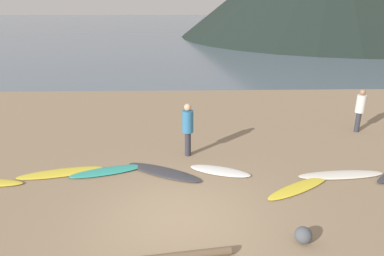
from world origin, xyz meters
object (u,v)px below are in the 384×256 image
(surfboard_4, at_px, (220,171))
(surfboard_6, at_px, (341,175))
(person_1, at_px, (360,107))
(surfboard_5, at_px, (299,188))
(surfboard_2, at_px, (107,171))
(person_0, at_px, (188,126))
(driftwood_log, at_px, (179,256))
(surfboard_3, at_px, (164,172))
(surfboard_1, at_px, (61,173))
(beach_rock_near, at_px, (303,235))

(surfboard_4, xyz_separation_m, surfboard_6, (3.62, -0.36, 0.00))
(person_1, bearing_deg, surfboard_5, -144.22)
(surfboard_2, height_order, surfboard_4, surfboard_2)
(surfboard_2, height_order, person_0, person_0)
(surfboard_6, height_order, driftwood_log, driftwood_log)
(surfboard_4, bearing_deg, surfboard_5, -5.82)
(person_1, bearing_deg, surfboard_3, -170.02)
(surfboard_4, distance_m, person_1, 6.82)
(driftwood_log, bearing_deg, surfboard_6, 35.98)
(surfboard_2, height_order, surfboard_3, surfboard_2)
(surfboard_4, bearing_deg, person_1, 51.31)
(surfboard_6, xyz_separation_m, driftwood_log, (-4.85, -3.52, 0.05))
(surfboard_1, xyz_separation_m, surfboard_5, (6.98, -1.10, 0.00))
(surfboard_1, distance_m, driftwood_log, 5.34)
(surfboard_1, relative_size, surfboard_4, 1.32)
(surfboard_5, height_order, surfboard_6, surfboard_6)
(surfboard_3, bearing_deg, person_0, 89.04)
(driftwood_log, height_order, beach_rock_near, beach_rock_near)
(surfboard_3, height_order, surfboard_6, surfboard_3)
(surfboard_3, distance_m, person_0, 1.84)
(surfboard_6, xyz_separation_m, beach_rock_near, (-2.15, -3.05, 0.15))
(driftwood_log, distance_m, beach_rock_near, 2.74)
(surfboard_3, height_order, beach_rock_near, beach_rock_near)
(person_1, xyz_separation_m, beach_rock_near, (-4.38, -6.78, -0.84))
(surfboard_4, distance_m, person_0, 1.91)
(surfboard_2, bearing_deg, person_0, 7.32)
(person_1, bearing_deg, surfboard_6, -135.00)
(surfboard_6, relative_size, driftwood_log, 1.22)
(surfboard_1, relative_size, surfboard_2, 1.12)
(surfboard_1, distance_m, surfboard_4, 4.87)
(surfboard_1, distance_m, surfboard_2, 1.40)
(surfboard_5, bearing_deg, beach_rock_near, -137.10)
(driftwood_log, bearing_deg, surfboard_1, 133.03)
(surfboard_2, distance_m, person_0, 2.96)
(surfboard_6, xyz_separation_m, person_1, (2.22, 3.74, 0.99))
(surfboard_5, xyz_separation_m, person_1, (3.73, 4.46, 0.99))
(surfboard_3, xyz_separation_m, surfboard_4, (1.73, 0.04, -0.00))
(beach_rock_near, bearing_deg, surfboard_4, 113.34)
(surfboard_1, height_order, person_0, person_0)
(surfboard_4, height_order, person_0, person_0)
(surfboard_4, xyz_separation_m, person_0, (-0.97, 1.27, 1.04))
(surfboard_4, xyz_separation_m, driftwood_log, (-1.23, -3.88, 0.05))
(surfboard_4, relative_size, surfboard_5, 0.81)
(surfboard_5, xyz_separation_m, surfboard_6, (1.51, 0.72, 0.00))
(surfboard_2, bearing_deg, person_1, 1.21)
(surfboard_2, bearing_deg, surfboard_5, -30.00)
(beach_rock_near, bearing_deg, person_0, 117.50)
(person_0, xyz_separation_m, driftwood_log, (-0.26, -5.16, -0.99))
(surfboard_2, bearing_deg, beach_rock_near, -53.48)
(person_0, relative_size, beach_rock_near, 4.81)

